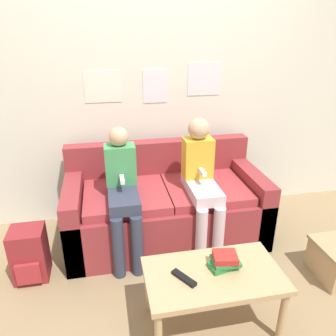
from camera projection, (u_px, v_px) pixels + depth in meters
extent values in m
plane|color=#937A56|center=(178.00, 272.00, 2.55)|extent=(10.00, 10.00, 0.00)
cube|color=silver|center=(154.00, 82.00, 2.96)|extent=(8.00, 0.06, 2.60)
cube|color=white|center=(103.00, 87.00, 2.85)|extent=(0.32, 0.00, 0.27)
cube|color=silver|center=(155.00, 86.00, 2.94)|extent=(0.21, 0.00, 0.30)
cube|color=silver|center=(204.00, 79.00, 3.00)|extent=(0.31, 0.00, 0.29)
cube|color=maroon|center=(166.00, 216.00, 2.90)|extent=(1.68, 0.81, 0.43)
cube|color=maroon|center=(159.00, 160.00, 3.05)|extent=(1.68, 0.14, 0.37)
cube|color=maroon|center=(75.00, 217.00, 2.73)|extent=(0.14, 0.81, 0.59)
cube|color=maroon|center=(248.00, 199.00, 3.01)|extent=(0.14, 0.81, 0.59)
cube|color=#A1343A|center=(126.00, 196.00, 2.71)|extent=(0.68, 0.65, 0.07)
cube|color=#A1343A|center=(205.00, 188.00, 2.83)|extent=(0.68, 0.65, 0.07)
cube|color=tan|center=(214.00, 275.00, 1.96)|extent=(0.82, 0.47, 0.04)
cylinder|color=tan|center=(282.00, 316.00, 1.93)|extent=(0.04, 0.04, 0.37)
cylinder|color=tan|center=(148.00, 287.00, 2.15)|extent=(0.04, 0.04, 0.37)
cylinder|color=tan|center=(254.00, 272.00, 2.28)|extent=(0.04, 0.04, 0.37)
cylinder|color=#33384C|center=(118.00, 248.00, 2.42)|extent=(0.09, 0.09, 0.50)
cylinder|color=#33384C|center=(137.00, 246.00, 2.44)|extent=(0.09, 0.09, 0.50)
cube|color=#33384C|center=(123.00, 195.00, 2.55)|extent=(0.23, 0.51, 0.09)
cube|color=#429356|center=(120.00, 164.00, 2.60)|extent=(0.24, 0.16, 0.32)
sphere|color=tan|center=(119.00, 137.00, 2.50)|extent=(0.15, 0.15, 0.15)
cube|color=white|center=(122.00, 179.00, 2.49)|extent=(0.03, 0.12, 0.03)
cylinder|color=silver|center=(201.00, 238.00, 2.53)|extent=(0.09, 0.09, 0.50)
cylinder|color=silver|center=(218.00, 236.00, 2.56)|extent=(0.09, 0.09, 0.50)
cube|color=silver|center=(202.00, 188.00, 2.66)|extent=(0.23, 0.51, 0.09)
cube|color=gold|center=(198.00, 158.00, 2.71)|extent=(0.24, 0.16, 0.33)
sphere|color=tan|center=(199.00, 129.00, 2.61)|extent=(0.17, 0.17, 0.17)
cube|color=white|center=(203.00, 172.00, 2.60)|extent=(0.03, 0.12, 0.03)
cube|color=black|center=(184.00, 278.00, 1.90)|extent=(0.13, 0.16, 0.02)
cube|color=#2D8442|center=(224.00, 265.00, 1.99)|extent=(0.20, 0.13, 0.03)
cube|color=#2D8442|center=(226.00, 261.00, 1.99)|extent=(0.16, 0.13, 0.02)
cube|color=red|center=(225.00, 257.00, 1.97)|extent=(0.16, 0.15, 0.04)
cube|color=maroon|center=(30.00, 254.00, 2.43)|extent=(0.24, 0.22, 0.41)
cube|color=#A52A30|center=(28.00, 274.00, 2.35)|extent=(0.17, 0.03, 0.17)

